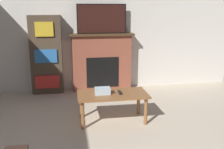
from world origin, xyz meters
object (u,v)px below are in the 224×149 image
bookshelf (46,55)px  coffee_table (113,97)px  tv (102,19)px  fireplace (102,62)px

bookshelf → coffee_table: bearing=-56.8°
tv → fireplace: bearing=90.0°
fireplace → coffee_table: (-0.05, -1.61, -0.21)m
tv → coffee_table: 1.92m
tv → coffee_table: bearing=-91.9°
fireplace → tv: size_ratio=1.33×
fireplace → coffee_table: fireplace is taller
fireplace → bookshelf: size_ratio=0.84×
fireplace → bookshelf: (-1.09, -0.02, 0.18)m
fireplace → tv: (-0.00, -0.02, 0.86)m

